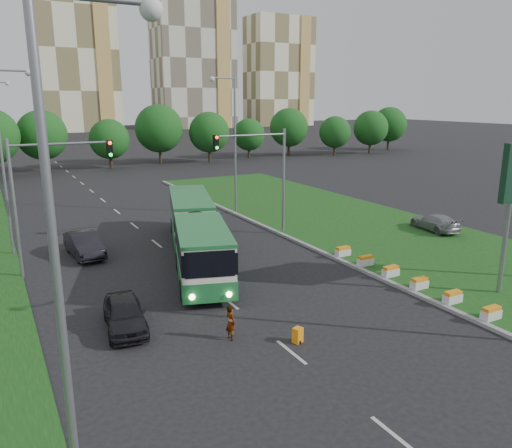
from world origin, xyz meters
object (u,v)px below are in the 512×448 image
car_median (435,222)px  articulated_bus (192,231)px  pedestrian (231,322)px  traffic_mast_left (43,184)px  car_left_far (84,244)px  car_left_near (125,314)px  shopping_trolley (298,335)px  traffic_mast_median (265,166)px

car_median → articulated_bus: bearing=-2.4°
pedestrian → traffic_mast_left: bearing=15.5°
car_left_far → car_median: size_ratio=1.08×
traffic_mast_left → car_median: traffic_mast_left is taller
articulated_bus → car_median: 19.21m
car_left_near → car_left_far: (0.37, 12.09, 0.06)m
traffic_mast_left → articulated_bus: 9.28m
car_left_far → pedestrian: bearing=-82.1°
car_left_far → pedestrian: (3.37, -15.26, -0.01)m
articulated_bus → car_left_far: (-6.15, 3.72, -0.98)m
traffic_mast_left → shopping_trolley: bearing=-60.7°
traffic_mast_left → pedestrian: 14.72m
traffic_mast_left → articulated_bus: (8.47, -1.23, -3.58)m
car_left_near → car_left_far: size_ratio=0.89×
traffic_mast_left → car_left_near: (1.95, -9.60, -4.62)m
traffic_mast_median → car_left_near: size_ratio=1.87×
traffic_mast_left → car_median: 28.11m
car_left_near → car_left_far: 12.09m
traffic_mast_left → car_median: size_ratio=1.81×
articulated_bus → shopping_trolley: 13.25m
articulated_bus → car_median: articulated_bus is taller
traffic_mast_median → articulated_bus: traffic_mast_median is taller
traffic_mast_median → pedestrian: bearing=-124.5°
pedestrian → articulated_bus: bearing=-22.1°
traffic_mast_left → car_left_far: 5.69m
articulated_bus → car_left_far: size_ratio=3.66×
car_median → traffic_mast_median: bearing=-16.5°
shopping_trolley → car_left_far: bearing=89.5°
traffic_mast_left → traffic_mast_median: bearing=3.8°
articulated_bus → car_left_near: bearing=-110.8°
car_left_near → car_median: 26.04m
car_left_far → traffic_mast_left: bearing=-137.5°
traffic_mast_left → car_median: bearing=-8.7°
pedestrian → shopping_trolley: (2.38, -1.63, -0.45)m
articulated_bus → pedestrian: (-2.77, -11.54, -0.99)m
car_left_near → car_median: (25.48, 5.40, 0.06)m
traffic_mast_left → car_left_far: bearing=47.0°
articulated_bus → pedestrian: bearing=-86.3°
car_left_near → pedestrian: 4.91m
car_left_near → traffic_mast_median: bearing=46.3°
car_left_near → car_left_far: bearing=95.8°
traffic_mast_median → car_median: bearing=-23.0°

